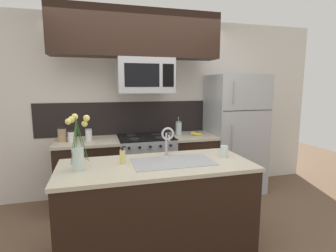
# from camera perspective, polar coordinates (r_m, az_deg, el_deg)

# --- Properties ---
(ground_plane) EXTENTS (10.00, 10.00, 0.00)m
(ground_plane) POSITION_cam_1_polar(r_m,az_deg,el_deg) (3.19, -1.45, -21.99)
(ground_plane) COLOR brown
(rear_partition) EXTENTS (5.20, 0.10, 2.60)m
(rear_partition) POSITION_cam_1_polar(r_m,az_deg,el_deg) (4.06, -1.76, 4.16)
(rear_partition) COLOR silver
(rear_partition) RESTS_ON ground
(splash_band) EXTENTS (2.99, 0.01, 0.48)m
(splash_band) POSITION_cam_1_polar(r_m,az_deg,el_deg) (3.96, -5.78, 1.82)
(splash_band) COLOR black
(splash_band) RESTS_ON rear_partition
(back_counter_left) EXTENTS (0.84, 0.65, 0.91)m
(back_counter_left) POSITION_cam_1_polar(r_m,az_deg,el_deg) (3.75, -16.85, -9.83)
(back_counter_left) COLOR black
(back_counter_left) RESTS_ON ground
(back_counter_right) EXTENTS (0.64, 0.65, 0.91)m
(back_counter_right) POSITION_cam_1_polar(r_m,az_deg,el_deg) (3.98, 5.08, -8.38)
(back_counter_right) COLOR black
(back_counter_right) RESTS_ON ground
(stove_range) EXTENTS (0.76, 0.64, 0.93)m
(stove_range) POSITION_cam_1_polar(r_m,az_deg,el_deg) (3.80, -4.79, -9.12)
(stove_range) COLOR #A8AAAF
(stove_range) RESTS_ON ground
(microwave) EXTENTS (0.74, 0.40, 0.46)m
(microwave) POSITION_cam_1_polar(r_m,az_deg,el_deg) (3.60, -5.00, 10.84)
(microwave) COLOR #A8AAAF
(upper_cabinet_band) EXTENTS (2.18, 0.34, 0.60)m
(upper_cabinet_band) POSITION_cam_1_polar(r_m,az_deg,el_deg) (3.61, -6.66, 19.28)
(upper_cabinet_band) COLOR black
(refrigerator) EXTENTS (0.80, 0.74, 1.78)m
(refrigerator) POSITION_cam_1_polar(r_m,az_deg,el_deg) (4.18, 14.16, -1.60)
(refrigerator) COLOR #A8AAAF
(refrigerator) RESTS_ON ground
(storage_jar_tall) EXTENTS (0.11, 0.11, 0.19)m
(storage_jar_tall) POSITION_cam_1_polar(r_m,az_deg,el_deg) (3.64, -22.04, -1.71)
(storage_jar_tall) COLOR #997F5B
(storage_jar_tall) RESTS_ON back_counter_left
(storage_jar_medium) EXTENTS (0.09, 0.09, 0.15)m
(storage_jar_medium) POSITION_cam_1_polar(r_m,az_deg,el_deg) (3.60, -20.25, -2.09)
(storage_jar_medium) COLOR silver
(storage_jar_medium) RESTS_ON back_counter_left
(storage_jar_short) EXTENTS (0.09, 0.09, 0.15)m
(storage_jar_short) POSITION_cam_1_polar(r_m,az_deg,el_deg) (3.62, -16.87, -1.82)
(storage_jar_short) COLOR silver
(storage_jar_short) RESTS_ON back_counter_left
(banana_bunch) EXTENTS (0.19, 0.12, 0.08)m
(banana_bunch) POSITION_cam_1_polar(r_m,az_deg,el_deg) (3.83, 6.31, -1.73)
(banana_bunch) COLOR yellow
(banana_bunch) RESTS_ON back_counter_right
(french_press) EXTENTS (0.09, 0.09, 0.27)m
(french_press) POSITION_cam_1_polar(r_m,az_deg,el_deg) (3.85, 2.32, -0.47)
(french_press) COLOR silver
(french_press) RESTS_ON back_counter_right
(island_counter) EXTENTS (1.79, 0.79, 0.91)m
(island_counter) POSITION_cam_1_polar(r_m,az_deg,el_deg) (2.64, -2.44, -17.62)
(island_counter) COLOR black
(island_counter) RESTS_ON ground
(kitchen_sink) EXTENTS (0.76, 0.42, 0.16)m
(kitchen_sink) POSITION_cam_1_polar(r_m,az_deg,el_deg) (2.53, 1.11, -9.37)
(kitchen_sink) COLOR #ADAFB5
(kitchen_sink) RESTS_ON island_counter
(sink_faucet) EXTENTS (0.14, 0.14, 0.31)m
(sink_faucet) POSITION_cam_1_polar(r_m,az_deg,el_deg) (2.66, -0.13, -2.54)
(sink_faucet) COLOR #B7BABF
(sink_faucet) RESTS_ON island_counter
(dish_soap_bottle) EXTENTS (0.06, 0.05, 0.16)m
(dish_soap_bottle) POSITION_cam_1_polar(r_m,az_deg,el_deg) (2.48, -9.87, -6.56)
(dish_soap_bottle) COLOR #DBCC75
(dish_soap_bottle) RESTS_ON island_counter
(drinking_glass) EXTENTS (0.08, 0.08, 0.11)m
(drinking_glass) POSITION_cam_1_polar(r_m,az_deg,el_deg) (2.74, 12.13, -5.39)
(drinking_glass) COLOR silver
(drinking_glass) RESTS_ON island_counter
(flower_vase) EXTENTS (0.19, 0.16, 0.49)m
(flower_vase) POSITION_cam_1_polar(r_m,az_deg,el_deg) (2.37, -19.03, -5.07)
(flower_vase) COLOR silver
(flower_vase) RESTS_ON island_counter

